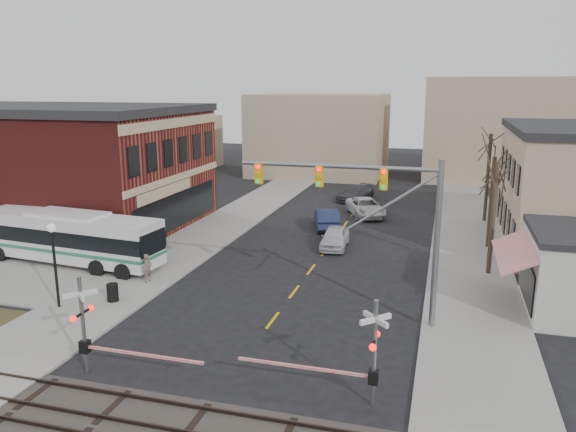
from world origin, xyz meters
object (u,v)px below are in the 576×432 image
Objects in this scene: trash_bin at (113,292)px; car_d at (355,193)px; traffic_signal_mast at (380,207)px; pedestrian_far at (159,253)px; street_lamp at (53,248)px; transit_bus at (70,237)px; car_a at (335,237)px; car_b at (327,218)px; rr_crossing_west at (93,327)px; car_c at (366,207)px; rr_crossing_east at (362,353)px; pedestrian_near at (148,268)px.

trash_bin is 31.07m from car_d.
traffic_signal_mast reaches higher than pedestrian_far.
transit_bus is at bearing 121.75° from street_lamp.
street_lamp is at bearing -140.68° from pedestrian_far.
transit_bus is 17.52m from car_a.
car_a is (15.40, 8.29, -1.08)m from transit_bus.
street_lamp is 18.80m from car_a.
traffic_signal_mast is 1.92× the size of car_b.
traffic_signal_mast is at bearing 92.78° from car_b.
rr_crossing_west is at bearing -42.26° from street_lamp.
rr_crossing_west is at bearing -109.06° from car_a.
car_c is at bearing 83.09° from car_a.
rr_crossing_east is 1.29× the size of car_a.
traffic_signal_mast is 1.72× the size of car_c.
car_d is (14.14, 25.04, -1.11)m from transit_bus.
pedestrian_near is 3.14m from pedestrian_far.
trash_bin is (6.21, -5.00, -1.23)m from transit_bus.
transit_bus reaches higher than car_d.
car_a is (9.19, 13.29, 0.15)m from trash_bin.
transit_bus is 20.48m from traffic_signal_mast.
pedestrian_near is at bearing 108.15° from rr_crossing_west.
rr_crossing_west is at bearing -50.16° from transit_bus.
trash_bin is at bearing -80.58° from car_d.
transit_bus reaches higher than pedestrian_far.
rr_crossing_east is (0.39, -7.29, -3.74)m from traffic_signal_mast.
car_d is at bearing 83.12° from rr_crossing_west.
transit_bus is 28.78m from car_d.
street_lamp is (-5.73, 5.21, 1.28)m from rr_crossing_west.
pedestrian_near is (6.51, -1.87, -0.87)m from transit_bus.
rr_crossing_west is at bearing 64.26° from car_b.
car_d is at bearing 91.14° from car_a.
pedestrian_near reaches higher than trash_bin.
car_c is (0.68, 10.40, 0.02)m from car_a.
car_d is at bearing -9.72° from pedestrian_near.
transit_bus is 22.93m from rr_crossing_east.
car_b is (-1.69, 5.20, 0.07)m from car_a.
car_d is at bearing 99.51° from rr_crossing_east.
pedestrian_far reaches higher than car_c.
transit_bus is 2.27× the size of rr_crossing_east.
trash_bin is at bearing -38.83° from transit_bus.
street_lamp is 28.00m from car_c.
rr_crossing_east reaches higher than car_d.
pedestrian_near reaches higher than car_b.
traffic_signal_mast is 14.20m from pedestrian_near.
trash_bin is at bearing 51.19° from car_b.
transit_bus is 2.27× the size of rr_crossing_west.
pedestrian_far is (-9.80, -7.16, 0.17)m from car_a.
car_a is 0.89× the size of car_d.
trash_bin is 19.95m from car_b.
pedestrian_far is at bearing -147.00° from car_a.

